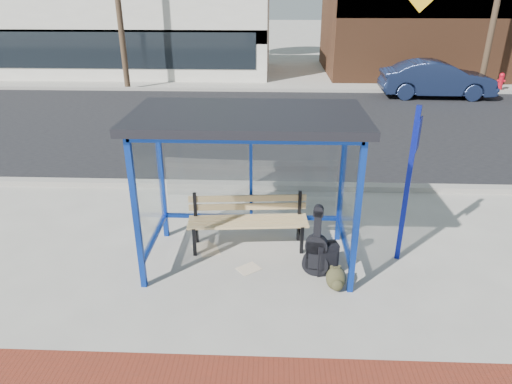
{
  "coord_description": "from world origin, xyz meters",
  "views": [
    {
      "loc": [
        0.37,
        -6.23,
        4.01
      ],
      "look_at": [
        0.11,
        0.2,
        1.12
      ],
      "focal_mm": 32.0,
      "sensor_mm": 36.0,
      "label": 1
    }
  ],
  "objects_px": {
    "guitar_bag": "(316,252)",
    "backpack": "(336,279)",
    "suitcase": "(326,258)",
    "parked_car": "(437,79)",
    "bench": "(248,218)",
    "fire_hydrant": "(501,81)"
  },
  "relations": [
    {
      "from": "guitar_bag",
      "to": "suitcase",
      "type": "relative_size",
      "value": 1.94
    },
    {
      "from": "backpack",
      "to": "suitcase",
      "type": "bearing_deg",
      "value": 99.13
    },
    {
      "from": "backpack",
      "to": "parked_car",
      "type": "distance_m",
      "value": 14.08
    },
    {
      "from": "bench",
      "to": "parked_car",
      "type": "xyz_separation_m",
      "value": [
        6.8,
        11.79,
        0.19
      ]
    },
    {
      "from": "guitar_bag",
      "to": "backpack",
      "type": "relative_size",
      "value": 3.09
    },
    {
      "from": "bench",
      "to": "parked_car",
      "type": "bearing_deg",
      "value": 55.55
    },
    {
      "from": "bench",
      "to": "suitcase",
      "type": "relative_size",
      "value": 3.52
    },
    {
      "from": "guitar_bag",
      "to": "backpack",
      "type": "distance_m",
      "value": 0.51
    },
    {
      "from": "bench",
      "to": "backpack",
      "type": "height_order",
      "value": "bench"
    },
    {
      "from": "bench",
      "to": "backpack",
      "type": "relative_size",
      "value": 5.62
    },
    {
      "from": "fire_hydrant",
      "to": "guitar_bag",
      "type": "bearing_deg",
      "value": -122.4
    },
    {
      "from": "bench",
      "to": "fire_hydrant",
      "type": "height_order",
      "value": "bench"
    },
    {
      "from": "fire_hydrant",
      "to": "bench",
      "type": "bearing_deg",
      "value": -127.02
    },
    {
      "from": "guitar_bag",
      "to": "backpack",
      "type": "bearing_deg",
      "value": -42.75
    },
    {
      "from": "suitcase",
      "to": "backpack",
      "type": "distance_m",
      "value": 0.43
    },
    {
      "from": "bench",
      "to": "fire_hydrant",
      "type": "distance_m",
      "value": 16.62
    },
    {
      "from": "guitar_bag",
      "to": "fire_hydrant",
      "type": "xyz_separation_m",
      "value": [
        8.94,
        14.09,
        -0.0
      ]
    },
    {
      "from": "suitcase",
      "to": "parked_car",
      "type": "height_order",
      "value": "parked_car"
    },
    {
      "from": "guitar_bag",
      "to": "suitcase",
      "type": "bearing_deg",
      "value": 23.98
    },
    {
      "from": "parked_car",
      "to": "fire_hydrant",
      "type": "bearing_deg",
      "value": -63.4
    },
    {
      "from": "bench",
      "to": "suitcase",
      "type": "distance_m",
      "value": 1.48
    },
    {
      "from": "suitcase",
      "to": "fire_hydrant",
      "type": "bearing_deg",
      "value": 44.56
    }
  ]
}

